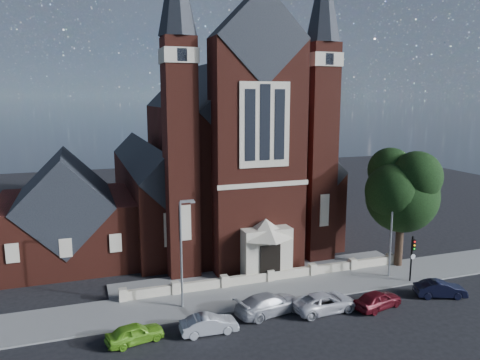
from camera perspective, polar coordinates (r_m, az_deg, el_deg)
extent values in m
plane|color=black|center=(47.65, -0.37, -8.58)|extent=(120.00, 120.00, 0.00)
cube|color=gray|center=(38.52, 4.83, -13.30)|extent=(60.00, 5.00, 0.12)
cube|color=gray|center=(41.92, 2.57, -11.27)|extent=(26.00, 3.00, 0.14)
cube|color=#BAAE94|center=(40.21, 3.65, -12.24)|extent=(24.00, 0.40, 0.90)
cube|color=#501F15|center=(55.30, -3.73, 1.51)|extent=(10.00, 30.00, 14.00)
cube|color=black|center=(54.69, -3.82, 8.78)|extent=(10.00, 30.20, 10.00)
cube|color=#501F15|center=(53.39, -11.19, -2.26)|extent=(5.00, 26.00, 8.00)
cube|color=#501F15|center=(57.34, 3.81, -1.23)|extent=(5.00, 26.00, 8.00)
cube|color=black|center=(52.69, -11.34, 1.99)|extent=(5.01, 26.20, 5.01)
cube|color=black|center=(56.69, 3.86, 2.74)|extent=(5.01, 26.20, 5.01)
cube|color=#501F15|center=(40.30, 2.15, 2.58)|extent=(8.00, 3.00, 20.00)
cube|color=black|center=(40.22, 2.25, 16.85)|extent=(8.00, 3.20, 8.00)
cube|color=#BAAE94|center=(38.58, 3.03, 6.71)|extent=(4.40, 0.15, 7.00)
cube|color=black|center=(38.50, 3.07, 7.00)|extent=(0.90, 0.08, 6.20)
cube|color=#BAAE94|center=(40.29, 3.13, -8.84)|extent=(4.20, 2.00, 4.40)
cube|color=black|center=(39.58, 3.70, -10.13)|extent=(1.80, 0.12, 3.20)
cone|color=#BAAE94|center=(39.63, 3.16, -5.84)|extent=(4.60, 4.60, 1.60)
cube|color=#501F15|center=(39.40, -7.23, 2.33)|extent=(2.60, 2.60, 20.00)
cube|color=#BAAE94|center=(39.16, -7.52, 14.75)|extent=(2.80, 2.80, 1.20)
cube|color=#501F15|center=(43.95, 9.60, 3.08)|extent=(2.60, 2.60, 20.00)
cube|color=#BAAE94|center=(43.74, 9.94, 14.20)|extent=(2.80, 2.80, 1.20)
cube|color=#501F15|center=(47.35, -20.36, -5.56)|extent=(12.00, 12.00, 6.00)
cube|color=black|center=(46.65, -20.59, -2.01)|extent=(8.49, 12.20, 8.49)
cylinder|color=black|center=(45.09, 18.85, -6.90)|extent=(0.70, 0.70, 5.00)
sphere|color=black|center=(44.12, 19.15, -1.93)|extent=(6.40, 6.40, 6.40)
sphere|color=black|center=(43.10, 20.71, 0.41)|extent=(4.40, 4.40, 4.40)
cylinder|color=gray|center=(34.29, -7.18, -9.19)|extent=(0.16, 0.16, 8.00)
cube|color=gray|center=(33.29, -6.49, -2.60)|extent=(1.00, 0.15, 0.18)
cube|color=gray|center=(33.39, -5.81, -2.69)|extent=(0.35, 0.22, 0.12)
cylinder|color=gray|center=(41.68, 17.94, -6.09)|extent=(0.16, 0.16, 8.00)
cube|color=gray|center=(41.08, 18.80, -0.64)|extent=(1.00, 0.15, 0.18)
cube|color=gray|center=(41.34, 19.23, -0.71)|extent=(0.35, 0.22, 0.12)
cylinder|color=black|center=(41.76, 20.15, -9.07)|extent=(0.14, 0.14, 4.00)
cube|color=black|center=(41.25, 20.39, -7.42)|extent=(0.28, 0.22, 0.90)
sphere|color=red|center=(41.07, 20.53, -7.07)|extent=(0.14, 0.14, 0.14)
sphere|color=#CC8C0C|center=(41.16, 20.51, -7.47)|extent=(0.14, 0.14, 0.14)
sphere|color=#0C9919|center=(41.25, 20.48, -7.87)|extent=(0.14, 0.14, 0.14)
imported|color=#67AF23|center=(31.67, -12.69, -17.75)|extent=(3.89, 2.23, 1.25)
imported|color=#9EA1A5|center=(32.06, -3.81, -17.14)|extent=(3.82, 1.40, 1.25)
imported|color=#9E9FA5|center=(34.53, 3.57, -14.82)|extent=(5.43, 3.12, 1.48)
imported|color=white|center=(35.40, 10.28, -14.44)|extent=(4.93, 2.44, 1.35)
imported|color=#5C0F18|center=(36.68, 16.43, -13.81)|extent=(4.20, 2.47, 1.34)
imported|color=black|center=(40.20, 23.21, -12.12)|extent=(4.08, 2.55, 1.27)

